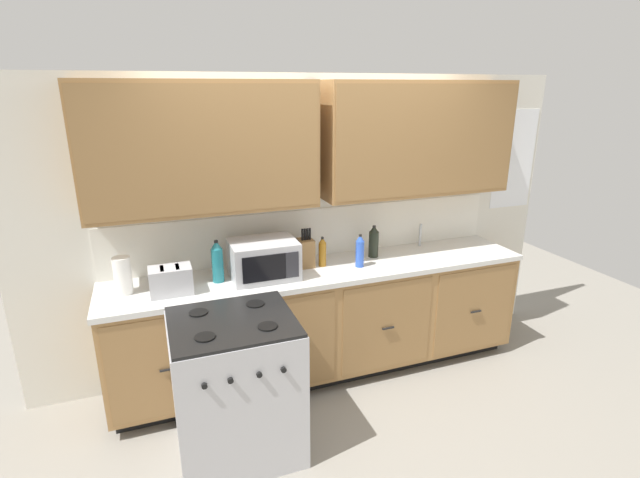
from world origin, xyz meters
TOP-DOWN VIEW (x-y plane):
  - ground_plane at (0.00, 0.00)m, footprint 8.22×8.22m
  - wall_unit at (0.00, 0.50)m, footprint 4.49×0.40m
  - counter_run at (0.00, 0.30)m, footprint 3.32×0.64m
  - stove_range at (-0.84, -0.33)m, footprint 0.76×0.68m
  - microwave at (-0.49, 0.28)m, footprint 0.48×0.37m
  - toaster at (-1.15, 0.21)m, footprint 0.28×0.18m
  - knife_block at (-0.12, 0.38)m, footprint 0.11×0.14m
  - sink_faucet at (0.98, 0.51)m, footprint 0.02×0.02m
  - paper_towel_roll at (-1.45, 0.33)m, footprint 0.12×0.12m
  - bottle_blue at (0.27, 0.23)m, footprint 0.07×0.07m
  - bottle_teal at (-0.82, 0.31)m, footprint 0.08×0.08m
  - bottle_amber at (-0.00, 0.35)m, footprint 0.06×0.06m
  - bottle_dark at (0.47, 0.40)m, footprint 0.08×0.08m

SIDE VIEW (x-z plane):
  - ground_plane at x=0.00m, z-range 0.00..0.00m
  - stove_range at x=-0.84m, z-range 0.00..0.95m
  - counter_run at x=0.00m, z-range 0.01..0.95m
  - toaster at x=-1.15m, z-range 0.93..1.12m
  - sink_faucet at x=0.98m, z-range 0.93..1.13m
  - knife_block at x=-0.12m, z-range 0.89..1.20m
  - bottle_amber at x=0.00m, z-range 0.93..1.17m
  - bottle_blue at x=0.27m, z-range 0.93..1.19m
  - paper_towel_roll at x=-1.45m, z-range 0.93..1.19m
  - bottle_dark at x=0.47m, z-range 0.93..1.20m
  - microwave at x=-0.49m, z-range 0.93..1.21m
  - bottle_teal at x=-0.82m, z-range 0.93..1.24m
  - wall_unit at x=0.00m, z-range 0.45..2.82m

